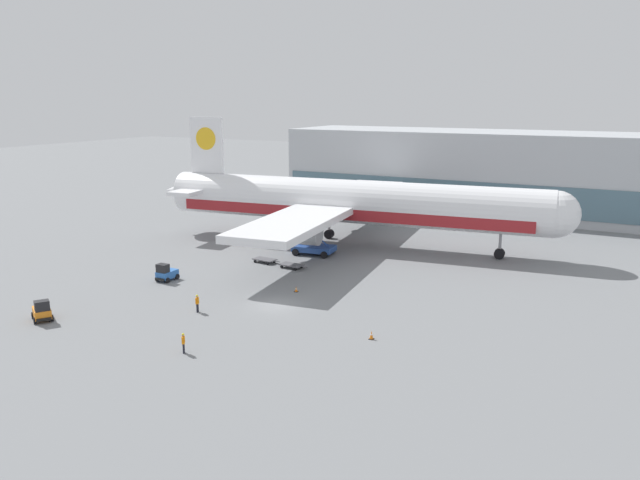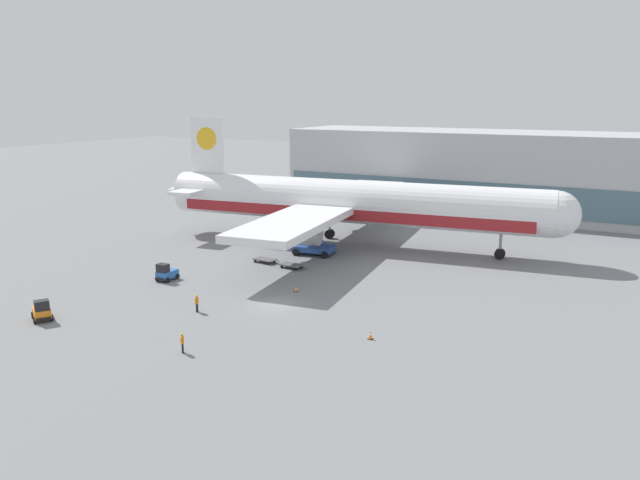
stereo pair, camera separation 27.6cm
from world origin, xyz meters
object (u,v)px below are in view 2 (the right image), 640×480
at_px(baggage_dolly_lead, 265,259).
at_px(ground_crew_far, 182,341).
at_px(traffic_cone_near, 296,289).
at_px(traffic_cone_far, 371,335).
at_px(scissor_lift_loader, 314,240).
at_px(baggage_tug_foreground, 166,273).
at_px(airplane_main, 345,203).
at_px(ground_crew_near, 197,302).
at_px(baggage_tug_mid, 42,311).
at_px(baggage_dolly_second, 292,265).

xyz_separation_m(baggage_dolly_lead, ground_crew_far, (9.33, -26.32, 0.58)).
xyz_separation_m(traffic_cone_near, traffic_cone_far, (12.08, -8.39, 0.10)).
height_order(traffic_cone_near, traffic_cone_far, traffic_cone_far).
height_order(scissor_lift_loader, baggage_tug_foreground, scissor_lift_loader).
bearing_deg(baggage_dolly_lead, traffic_cone_near, -37.00).
height_order(airplane_main, ground_crew_near, airplane_main).
height_order(baggage_tug_mid, traffic_cone_near, baggage_tug_mid).
bearing_deg(traffic_cone_near, baggage_tug_foreground, -167.67).
bearing_deg(baggage_tug_mid, traffic_cone_far, 51.32).
bearing_deg(traffic_cone_near, ground_crew_far, -89.70).
relative_size(baggage_dolly_lead, baggage_dolly_second, 1.00).
height_order(baggage_tug_mid, baggage_dolly_lead, baggage_tug_mid).
bearing_deg(traffic_cone_near, baggage_dolly_second, 123.21).
height_order(ground_crew_near, traffic_cone_near, ground_crew_near).
distance_m(airplane_main, scissor_lift_loader, 7.64).
relative_size(airplane_main, traffic_cone_near, 107.35).
bearing_deg(traffic_cone_far, baggage_dolly_lead, 141.86).
bearing_deg(scissor_lift_loader, ground_crew_near, -94.70).
relative_size(scissor_lift_loader, baggage_dolly_second, 1.47).
xyz_separation_m(airplane_main, ground_crew_far, (4.77, -39.24, -4.87)).
relative_size(baggage_tug_foreground, traffic_cone_far, 3.37).
xyz_separation_m(baggage_tug_foreground, ground_crew_far, (14.77, -14.76, 0.09)).
bearing_deg(airplane_main, baggage_dolly_lead, -116.04).
distance_m(airplane_main, baggage_dolly_lead, 14.74).
bearing_deg(baggage_dolly_lead, baggage_tug_foreground, -110.09).
xyz_separation_m(baggage_dolly_second, traffic_cone_near, (5.03, -7.69, -0.13)).
bearing_deg(baggage_tug_mid, ground_crew_near, 69.31).
xyz_separation_m(airplane_main, traffic_cone_far, (16.76, -29.65, -5.48)).
height_order(ground_crew_near, traffic_cone_far, ground_crew_near).
relative_size(baggage_tug_mid, baggage_dolly_lead, 0.75).
distance_m(scissor_lift_loader, ground_crew_near, 24.69).
distance_m(airplane_main, baggage_tug_mid, 41.32).
relative_size(airplane_main, ground_crew_near, 33.75).
bearing_deg(traffic_cone_near, ground_crew_near, -117.26).
xyz_separation_m(baggage_tug_mid, traffic_cone_near, (16.07, 18.14, -0.61)).
bearing_deg(baggage_tug_mid, baggage_dolly_second, 99.08).
distance_m(ground_crew_near, ground_crew_far, 9.65).
height_order(baggage_dolly_second, traffic_cone_near, traffic_cone_near).
bearing_deg(baggage_tug_foreground, ground_crew_near, 55.21).
xyz_separation_m(baggage_tug_mid, ground_crew_far, (16.16, 0.17, 0.09)).
xyz_separation_m(baggage_tug_foreground, baggage_tug_mid, (-1.39, -14.93, 0.00)).
distance_m(baggage_tug_foreground, baggage_dolly_second, 14.56).
height_order(baggage_dolly_second, traffic_cone_far, traffic_cone_far).
bearing_deg(baggage_tug_mid, baggage_tug_foreground, 116.89).
bearing_deg(airplane_main, ground_crew_near, -97.31).
xyz_separation_m(ground_crew_near, traffic_cone_far, (17.14, 1.42, -0.65)).
bearing_deg(traffic_cone_far, airplane_main, 119.48).
distance_m(baggage_tug_foreground, traffic_cone_far, 27.26).
bearing_deg(baggage_dolly_lead, scissor_lift_loader, 67.82).
bearing_deg(airplane_main, scissor_lift_loader, -107.20).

